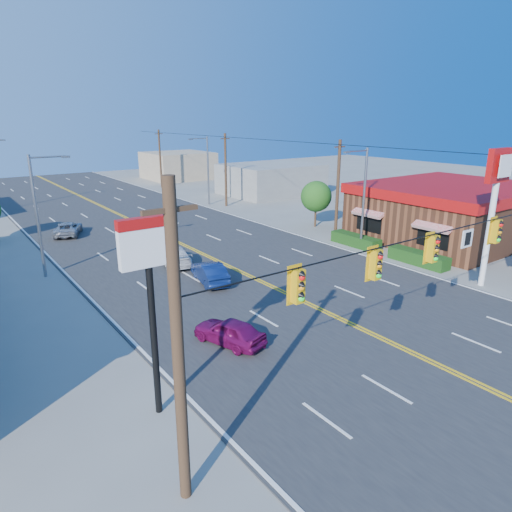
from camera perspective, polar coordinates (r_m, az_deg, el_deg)
ground at (r=21.65m, az=21.45°, el=-12.54°), size 160.00×160.00×0.00m
road at (r=35.36m, az=-6.53°, el=0.15°), size 20.00×120.00×0.06m
signal_span at (r=19.70m, az=22.78°, el=-0.15°), size 24.32×0.34×9.00m
kfc at (r=43.02m, az=23.07°, el=5.16°), size 16.30×12.40×4.70m
kfc_pylon at (r=30.93m, az=27.74°, el=7.30°), size 2.20×0.36×8.50m
pizza_hut_sign at (r=15.49m, az=-13.18°, el=-2.57°), size 1.90×0.30×6.85m
streetlight_se at (r=36.50m, az=13.17°, el=7.58°), size 2.55×0.25×8.00m
streetlight_ne at (r=55.13m, az=-6.21°, el=11.01°), size 2.55×0.25×8.00m
streetlight_sw at (r=32.58m, az=-25.43°, el=5.27°), size 2.55×0.25×8.00m
utility_pole_near at (r=40.24m, az=10.17°, el=8.16°), size 0.28×0.28×8.40m
utility_pole_mid at (r=54.18m, az=-3.81°, el=10.63°), size 0.28×0.28×8.40m
utility_pole_far at (r=69.99m, az=-11.88°, el=11.77°), size 0.28×0.28×8.40m
tree_kfc_rear at (r=44.14m, az=7.53°, el=7.39°), size 2.94×2.94×4.41m
bld_east_mid at (r=63.29m, az=1.88°, el=9.59°), size 12.00×10.00×4.00m
bld_east_far at (r=80.28m, az=-9.72°, el=11.10°), size 10.00×10.00×4.40m
car_magenta at (r=21.57m, az=-3.34°, el=-9.53°), size 2.47×3.89×1.23m
car_blue at (r=29.26m, az=-5.80°, el=-2.16°), size 2.23×4.24×1.33m
car_white at (r=33.20m, az=-10.14°, el=-0.03°), size 2.85×4.76×1.29m
car_silver at (r=44.09m, az=-22.43°, el=3.12°), size 3.53×4.73×1.19m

